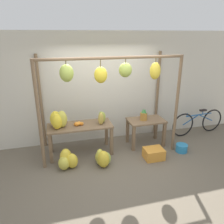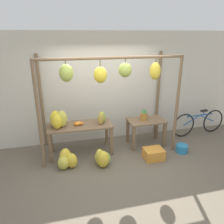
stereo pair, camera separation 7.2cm
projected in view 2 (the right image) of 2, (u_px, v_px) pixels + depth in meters
name	position (u px, v px, depth m)	size (l,w,h in m)	color
ground_plane	(118.00, 167.00, 4.72)	(20.00, 20.00, 0.00)	#665B4C
shop_wall_back	(102.00, 88.00, 5.62)	(8.00, 0.08, 2.80)	beige
stall_awning	(109.00, 83.00, 4.64)	(3.13, 1.17, 2.30)	brown
display_table_main	(80.00, 130.00, 5.09)	(1.48, 0.61, 0.73)	brown
display_table_side	(146.00, 125.00, 5.52)	(0.91, 0.57, 0.69)	brown
banana_pile_on_table	(58.00, 120.00, 4.87)	(0.41, 0.47, 0.39)	gold
orange_pile	(78.00, 124.00, 5.01)	(0.22, 0.15, 0.10)	orange
pineapple_cluster	(144.00, 115.00, 5.41)	(0.19, 0.21, 0.30)	#A3702D
banana_pile_ground_left	(67.00, 160.00, 4.67)	(0.49, 0.43, 0.42)	gold
banana_pile_ground_right	(102.00, 158.00, 4.74)	(0.42, 0.47, 0.39)	#9EB247
fruit_crate_white	(153.00, 154.00, 5.00)	(0.44, 0.35, 0.25)	orange
blue_bucket	(182.00, 149.00, 5.30)	(0.28, 0.28, 0.19)	teal
parked_bicycle	(199.00, 123.00, 6.17)	(1.68, 0.18, 0.72)	black
papaya_pile	(102.00, 118.00, 5.12)	(0.26, 0.29, 0.29)	#93A33D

